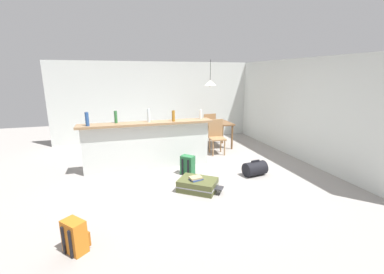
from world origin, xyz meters
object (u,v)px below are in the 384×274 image
object	(u,v)px
dining_chair_far_side	(208,127)
suitcase_flat_olive	(198,185)
bottle_green	(116,117)
bottle_clear	(149,115)
book_stack	(196,178)
bottle_amber	(173,116)
duffel_bag_black	(255,169)
dining_table	(212,126)
backpack_green	(188,165)
bottle_blue	(87,119)
dining_chair_near_partition	(216,135)
backpack_orange	(75,237)
bottle_white	(201,114)
pendant_lamp	(210,83)

from	to	relation	value
dining_chair_far_side	suitcase_flat_olive	size ratio (longest dim) A/B	1.08
bottle_green	dining_chair_far_side	bearing A→B (deg)	30.81
bottle_clear	book_stack	xyz separation A→B (m)	(0.64, -1.45, -0.98)
bottle_amber	duffel_bag_black	distance (m)	2.13
dining_table	bottle_clear	bearing A→B (deg)	-148.98
dining_table	bottle_amber	bearing A→B (deg)	-138.73
bottle_amber	dining_chair_far_side	xyz separation A→B (m)	(1.51, 1.80, -0.69)
dining_table	suitcase_flat_olive	distance (m)	2.97
bottle_amber	dining_table	xyz separation A→B (m)	(1.42, 1.25, -0.56)
dining_table	book_stack	distance (m)	2.97
bottle_amber	backpack_green	xyz separation A→B (m)	(0.18, -0.55, -1.00)
bottle_blue	bottle_amber	xyz separation A→B (m)	(1.81, 0.01, -0.02)
bottle_blue	dining_chair_near_partition	distance (m)	3.30
dining_chair_far_side	backpack_green	distance (m)	2.73
book_stack	dining_chair_far_side	bearing A→B (deg)	65.99
bottle_green	backpack_green	distance (m)	1.89
bottle_amber	dining_table	world-z (taller)	bottle_amber
dining_table	backpack_orange	distance (m)	5.01
backpack_orange	book_stack	distance (m)	2.24
dining_table	bottle_green	bearing A→B (deg)	-157.75
bottle_blue	bottle_white	size ratio (longest dim) A/B	1.26
bottle_white	book_stack	size ratio (longest dim) A/B	0.87
bottle_clear	bottle_blue	bearing A→B (deg)	-176.59
bottle_white	duffel_bag_black	world-z (taller)	bottle_white
dining_chair_near_partition	suitcase_flat_olive	bearing A→B (deg)	-120.18
dining_chair_near_partition	duffel_bag_black	bearing A→B (deg)	-83.27
bottle_blue	bottle_amber	distance (m)	1.81
dining_table	backpack_green	distance (m)	2.24
bottle_green	duffel_bag_black	size ratio (longest dim) A/B	0.51
bottle_green	pendant_lamp	distance (m)	2.89
bottle_blue	bottle_amber	world-z (taller)	bottle_blue
duffel_bag_black	book_stack	size ratio (longest dim) A/B	2.00
pendant_lamp	bottle_amber	bearing A→B (deg)	-136.94
bottle_blue	dining_chair_far_side	xyz separation A→B (m)	(3.32, 1.81, -0.71)
bottle_green	dining_table	world-z (taller)	bottle_green
bottle_green	suitcase_flat_olive	size ratio (longest dim) A/B	0.31
pendant_lamp	duffel_bag_black	distance (m)	2.87
bottle_amber	book_stack	world-z (taller)	bottle_amber
bottle_clear	dining_chair_near_partition	size ratio (longest dim) A/B	0.32
bottle_green	duffel_bag_black	xyz separation A→B (m)	(2.78, -1.18, -1.06)
dining_chair_far_side	backpack_orange	xyz separation A→B (m)	(-3.33, -4.35, -0.31)
bottle_blue	dining_table	xyz separation A→B (m)	(3.23, 1.26, -0.58)
book_stack	backpack_orange	bearing A→B (deg)	-148.60
pendant_lamp	duffel_bag_black	world-z (taller)	pendant_lamp
dining_chair_far_side	suitcase_flat_olive	xyz separation A→B (m)	(-1.38, -3.18, -0.41)
pendant_lamp	dining_table	bearing A→B (deg)	-6.72
bottle_blue	book_stack	distance (m)	2.54
backpack_orange	bottle_clear	bearing A→B (deg)	64.07
bottle_amber	backpack_green	distance (m)	1.16
book_stack	bottle_amber	bearing A→B (deg)	93.97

